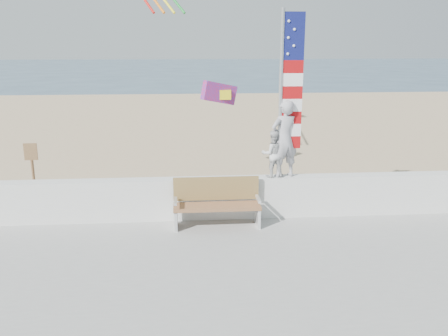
{
  "coord_description": "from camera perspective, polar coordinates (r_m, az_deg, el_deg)",
  "views": [
    {
      "loc": [
        -0.57,
        -7.79,
        3.91
      ],
      "look_at": [
        0.2,
        1.8,
        1.35
      ],
      "focal_mm": 38.0,
      "sensor_mm": 36.0,
      "label": 1
    }
  ],
  "objects": [
    {
      "name": "ground",
      "position": [
        8.74,
        -0.37,
        -11.68
      ],
      "size": [
        220.0,
        220.0,
        0.0
      ],
      "primitive_type": "plane",
      "color": "#314C62",
      "rests_on": "ground"
    },
    {
      "name": "sand",
      "position": [
        17.24,
        -2.58,
        1.9
      ],
      "size": [
        90.0,
        40.0,
        0.08
      ],
      "primitive_type": "cube",
      "color": "tan",
      "rests_on": "ground"
    },
    {
      "name": "seawall",
      "position": [
        10.34,
        -1.2,
        -3.6
      ],
      "size": [
        30.0,
        0.35,
        0.9
      ],
      "primitive_type": "cube",
      "color": "silver",
      "rests_on": "boardwalk"
    },
    {
      "name": "adult",
      "position": [
        10.21,
        7.29,
        3.48
      ],
      "size": [
        0.69,
        0.54,
        1.66
      ],
      "primitive_type": "imported",
      "rotation": [
        0.0,
        0.0,
        3.41
      ],
      "color": "#9F9DA3",
      "rests_on": "seawall"
    },
    {
      "name": "child",
      "position": [
        10.23,
        5.88,
        1.72
      ],
      "size": [
        0.53,
        0.43,
        1.02
      ],
      "primitive_type": "imported",
      "rotation": [
        0.0,
        0.0,
        3.22
      ],
      "color": "silver",
      "rests_on": "seawall"
    },
    {
      "name": "bench",
      "position": [
        9.9,
        -0.88,
        -4.1
      ],
      "size": [
        1.8,
        0.57,
        1.0
      ],
      "color": "#946440",
      "rests_on": "boardwalk"
    },
    {
      "name": "flag",
      "position": [
        10.06,
        7.57,
        9.54
      ],
      "size": [
        0.5,
        0.08,
        3.5
      ],
      "color": "silver",
      "rests_on": "seawall"
    },
    {
      "name": "parafoil_kite",
      "position": [
        13.89,
        -0.51,
        9.0
      ],
      "size": [
        1.1,
        0.66,
        0.74
      ],
      "color": "red",
      "rests_on": "ground"
    },
    {
      "name": "sign",
      "position": [
        12.57,
        -22.06,
        0.13
      ],
      "size": [
        0.32,
        0.07,
        1.46
      ],
      "color": "brown",
      "rests_on": "sand"
    }
  ]
}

